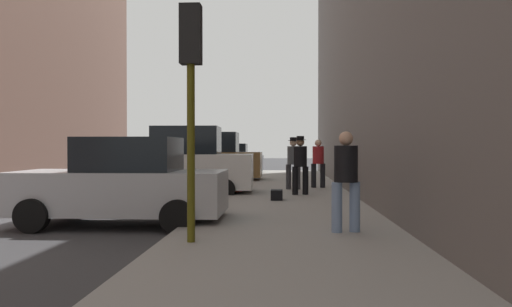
{
  "coord_description": "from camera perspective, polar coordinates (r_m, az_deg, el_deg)",
  "views": [
    {
      "loc": [
        5.92,
        -10.93,
        1.6
      ],
      "look_at": [
        4.91,
        6.75,
        1.36
      ],
      "focal_mm": 35.0,
      "sensor_mm": 36.0,
      "label": 1
    }
  ],
  "objects": [
    {
      "name": "pedestrian_with_beanie",
      "position": [
        17.07,
        4.27,
        -0.79
      ],
      "size": [
        0.52,
        0.44,
        1.78
      ],
      "color": "#333338",
      "rests_on": "sidewalk"
    },
    {
      "name": "parked_silver_sedan",
      "position": [
        10.45,
        -15.02,
        -3.37
      ],
      "size": [
        4.21,
        2.07,
        1.79
      ],
      "color": "#B7BABF",
      "rests_on": "ground_plane"
    },
    {
      "name": "pedestrian_with_fedora",
      "position": [
        15.17,
        5.09,
        -0.99
      ],
      "size": [
        0.53,
        0.48,
        1.78
      ],
      "color": "black",
      "rests_on": "sidewalk"
    },
    {
      "name": "traffic_light",
      "position": [
        7.73,
        -7.45,
        9.4
      ],
      "size": [
        0.32,
        0.32,
        3.6
      ],
      "color": "#514C0F",
      "rests_on": "sidewalk"
    },
    {
      "name": "parked_bronze_suv",
      "position": [
        22.33,
        -5.17,
        -0.7
      ],
      "size": [
        4.61,
        2.07,
        2.25
      ],
      "color": "brown",
      "rests_on": "ground_plane"
    },
    {
      "name": "pedestrian_in_red_jacket",
      "position": [
        17.88,
        7.12,
        -0.83
      ],
      "size": [
        0.51,
        0.42,
        1.71
      ],
      "color": "black",
      "rests_on": "sidewalk"
    },
    {
      "name": "ground_plane",
      "position": [
        12.53,
        -25.14,
        -6.64
      ],
      "size": [
        120.0,
        120.0,
        0.0
      ],
      "primitive_type": "plane",
      "color": "#38383A"
    },
    {
      "name": "sidewalk",
      "position": [
        11.03,
        3.68,
        -7.17
      ],
      "size": [
        4.0,
        40.0,
        0.15
      ],
      "primitive_type": "cube",
      "color": "gray",
      "rests_on": "ground_plane"
    },
    {
      "name": "fire_hydrant",
      "position": [
        16.07,
        -2.0,
        -3.17
      ],
      "size": [
        0.42,
        0.22,
        0.7
      ],
      "color": "red",
      "rests_on": "sidewalk"
    },
    {
      "name": "parked_white_van",
      "position": [
        16.16,
        -8.43,
        -1.26
      ],
      "size": [
        4.66,
        2.17,
        2.25
      ],
      "color": "silver",
      "rests_on": "ground_plane"
    },
    {
      "name": "parked_gray_coupe",
      "position": [
        28.89,
        -3.25,
        -0.73
      ],
      "size": [
        4.2,
        2.07,
        1.79
      ],
      "color": "slate",
      "rests_on": "ground_plane"
    },
    {
      "name": "duffel_bag",
      "position": [
        13.65,
        2.38,
        -4.74
      ],
      "size": [
        0.32,
        0.44,
        0.28
      ],
      "color": "black",
      "rests_on": "sidewalk"
    },
    {
      "name": "pedestrian_in_jeans",
      "position": [
        8.6,
        10.24,
        -2.53
      ],
      "size": [
        0.53,
        0.48,
        1.71
      ],
      "color": "#728CB2",
      "rests_on": "sidewalk"
    }
  ]
}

